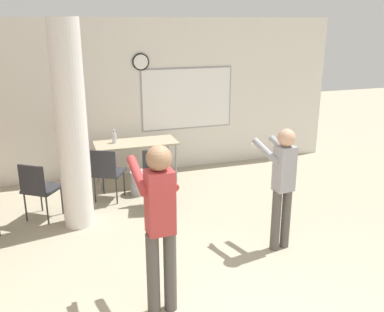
% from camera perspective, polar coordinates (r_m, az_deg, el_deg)
% --- Properties ---
extents(wall_back, '(8.00, 0.15, 2.80)m').
position_cam_1_polar(wall_back, '(7.88, -8.09, 7.62)').
color(wall_back, silver).
rests_on(wall_back, ground_plane).
extents(support_pillar, '(0.41, 0.41, 2.80)m').
position_cam_1_polar(support_pillar, '(5.88, -15.75, 3.66)').
color(support_pillar, white).
rests_on(support_pillar, ground_plane).
extents(folding_table, '(1.42, 0.63, 0.74)m').
position_cam_1_polar(folding_table, '(7.49, -7.49, 1.43)').
color(folding_table, tan).
rests_on(folding_table, ground_plane).
extents(bottle_on_table, '(0.08, 0.08, 0.24)m').
position_cam_1_polar(bottle_on_table, '(7.46, -10.33, 2.41)').
color(bottle_on_table, silver).
rests_on(bottle_on_table, folding_table).
extents(waste_bin, '(0.30, 0.30, 0.38)m').
position_cam_1_polar(waste_bin, '(7.13, -7.05, -3.53)').
color(waste_bin, '#B2B2B7').
rests_on(waste_bin, ground_plane).
extents(chair_table_front, '(0.52, 0.52, 0.87)m').
position_cam_1_polar(chair_table_front, '(6.51, -4.82, -2.57)').
color(chair_table_front, '#2D2D33').
rests_on(chair_table_front, ground_plane).
extents(chair_near_pillar, '(0.61, 0.61, 0.87)m').
position_cam_1_polar(chair_near_pillar, '(6.43, -19.75, -3.87)').
color(chair_near_pillar, '#2D2D33').
rests_on(chair_near_pillar, ground_plane).
extents(chair_table_left, '(0.60, 0.60, 0.87)m').
position_cam_1_polar(chair_table_left, '(6.82, -11.26, -1.88)').
color(chair_table_left, '#2D2D33').
rests_on(chair_table_left, ground_plane).
extents(person_playing_side, '(0.40, 0.60, 1.55)m').
position_cam_1_polar(person_playing_side, '(5.30, 11.94, -3.10)').
color(person_playing_side, '#514C47').
rests_on(person_playing_side, ground_plane).
extents(person_playing_front, '(0.39, 0.67, 1.72)m').
position_cam_1_polar(person_playing_front, '(4.02, -4.37, -8.16)').
color(person_playing_front, '#514C47').
rests_on(person_playing_front, ground_plane).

